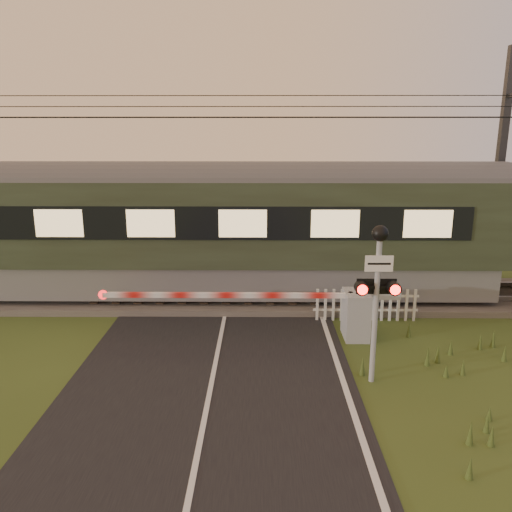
{
  "coord_description": "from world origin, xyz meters",
  "views": [
    {
      "loc": [
        1.02,
        -8.42,
        5.08
      ],
      "look_at": [
        0.9,
        3.2,
        2.19
      ],
      "focal_mm": 35.0,
      "sensor_mm": 36.0,
      "label": 1
    }
  ],
  "objects_px": {
    "crossing_signal": "(378,277)",
    "catenary_mast": "(501,164)",
    "boom_gate": "(342,312)",
    "picket_fence": "(366,305)"
  },
  "relations": [
    {
      "from": "crossing_signal",
      "to": "catenary_mast",
      "type": "bearing_deg",
      "value": 52.78
    },
    {
      "from": "boom_gate",
      "to": "picket_fence",
      "type": "height_order",
      "value": "boom_gate"
    },
    {
      "from": "picket_fence",
      "to": "boom_gate",
      "type": "bearing_deg",
      "value": -127.08
    },
    {
      "from": "boom_gate",
      "to": "catenary_mast",
      "type": "bearing_deg",
      "value": 40.98
    },
    {
      "from": "boom_gate",
      "to": "crossing_signal",
      "type": "bearing_deg",
      "value": -83.11
    },
    {
      "from": "boom_gate",
      "to": "crossing_signal",
      "type": "xyz_separation_m",
      "value": [
        0.28,
        -2.34,
        1.61
      ]
    },
    {
      "from": "catenary_mast",
      "to": "crossing_signal",
      "type": "bearing_deg",
      "value": -127.22
    },
    {
      "from": "boom_gate",
      "to": "crossing_signal",
      "type": "height_order",
      "value": "crossing_signal"
    },
    {
      "from": "boom_gate",
      "to": "picket_fence",
      "type": "xyz_separation_m",
      "value": [
        0.86,
        1.13,
        -0.21
      ]
    },
    {
      "from": "boom_gate",
      "to": "catenary_mast",
      "type": "distance_m",
      "value": 8.7
    }
  ]
}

